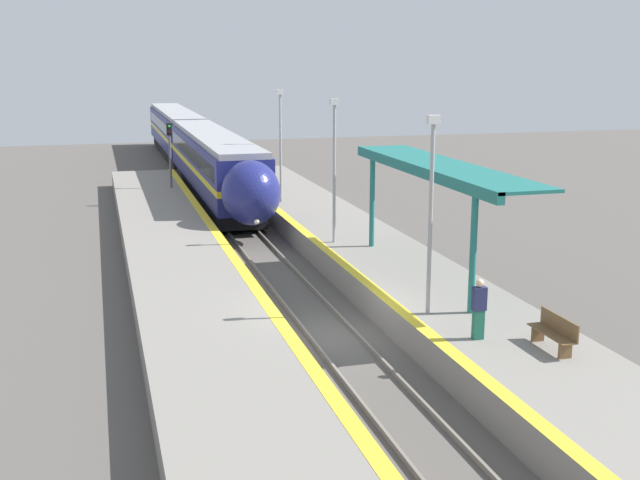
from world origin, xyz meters
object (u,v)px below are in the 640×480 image
object	(u,v)px
person_waiting	(479,308)
lamppost_mid	(334,162)
platform_bench	(555,332)
railway_signal	(170,155)
lamppost_near	(431,203)
train	(193,145)
lamppost_far	(280,139)

from	to	relation	value
person_waiting	lamppost_mid	bearing A→B (deg)	91.94
platform_bench	person_waiting	bearing A→B (deg)	140.96
railway_signal	lamppost_near	size ratio (longest dim) A/B	0.82
train	platform_bench	distance (m)	39.89
platform_bench	lamppost_near	distance (m)	4.97
lamppost_mid	railway_signal	bearing A→B (deg)	107.66
railway_signal	lamppost_near	xyz separation A→B (m)	(5.05, -25.47, 1.39)
railway_signal	person_waiting	bearing A→B (deg)	-78.93
lamppost_near	railway_signal	bearing A→B (deg)	101.20
person_waiting	lamppost_far	xyz separation A→B (m)	(-0.41, 21.64, 2.41)
lamppost_mid	lamppost_far	xyz separation A→B (m)	(0.00, 9.62, 0.00)
railway_signal	train	bearing A→B (deg)	76.38
lamppost_near	lamppost_mid	size ratio (longest dim) A/B	1.00
person_waiting	railway_signal	bearing A→B (deg)	101.07
lamppost_mid	lamppost_near	bearing A→B (deg)	-90.00
platform_bench	person_waiting	world-z (taller)	person_waiting
person_waiting	lamppost_near	size ratio (longest dim) A/B	0.29
platform_bench	lamppost_far	bearing A→B (deg)	94.82
train	person_waiting	world-z (taller)	train
platform_bench	lamppost_near	xyz separation A→B (m)	(-1.93, 3.63, 2.78)
railway_signal	lamppost_mid	xyz separation A→B (m)	(5.05, -15.85, 1.39)
train	railway_signal	world-z (taller)	railway_signal
railway_signal	lamppost_near	bearing A→B (deg)	-78.80
train	person_waiting	xyz separation A→B (m)	(2.90, -38.40, -0.46)
railway_signal	lamppost_far	world-z (taller)	lamppost_far
platform_bench	lamppost_near	bearing A→B (deg)	117.99
person_waiting	lamppost_near	world-z (taller)	lamppost_near
lamppost_near	lamppost_far	size ratio (longest dim) A/B	1.00
platform_bench	lamppost_mid	world-z (taller)	lamppost_mid
platform_bench	lamppost_far	size ratio (longest dim) A/B	0.30
train	lamppost_near	xyz separation A→B (m)	(2.49, -36.00, 1.95)
train	platform_bench	bearing A→B (deg)	-83.63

